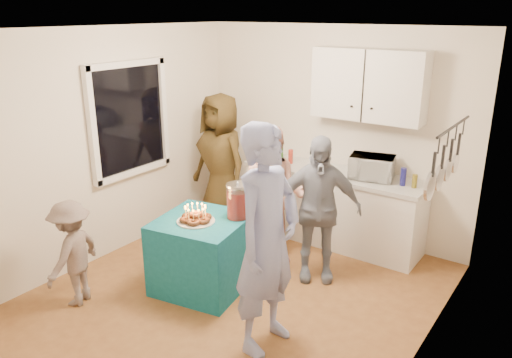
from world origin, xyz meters
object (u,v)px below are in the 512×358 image
Objects in this scene: counter at (332,208)px; punch_jar at (238,202)px; man_birthday at (267,240)px; woman_back_center at (273,196)px; party_table at (203,253)px; child_near_left at (73,253)px; woman_back_left at (221,162)px; microwave at (372,167)px; woman_back_right at (317,209)px.

punch_jar is at bearing -101.70° from counter.
man_birthday is 1.51m from woman_back_center.
party_table is 0.80× the size of child_near_left.
woman_back_left reaches higher than woman_back_center.
woman_back_center reaches higher than counter.
woman_back_center reaches higher than party_table.
woman_back_left is (-1.89, 1.74, -0.09)m from man_birthday.
woman_back_center is (-0.78, 1.27, -0.18)m from man_birthday.
woman_back_left is 1.67× the size of child_near_left.
microwave reaches higher than punch_jar.
man_birthday is 1.24× the size of woman_back_right.
counter is 1.00m from woman_back_center.
counter is 3.05m from child_near_left.
punch_jar is at bearing -130.43° from microwave.
microwave is 2.15m from man_birthday.
woman_back_right is (-0.20, -0.92, -0.26)m from microwave.
microwave is at bearing 23.38° from woman_back_left.
microwave is (0.47, 0.00, 0.62)m from counter.
man_birthday is 2.56m from woman_back_left.
woman_back_center reaches higher than woman_back_right.
woman_back_right is at bearing -73.72° from counter.
punch_jar is 0.32× the size of child_near_left.
punch_jar reaches higher than party_table.
child_near_left is (-1.10, -1.83, -0.26)m from woman_back_center.
woman_back_left is at bearing 49.19° from man_birthday.
punch_jar is (-0.31, -1.51, 0.50)m from counter.
man_birthday is at bearing -111.97° from woman_back_right.
woman_back_left reaches higher than child_near_left.
woman_back_center is at bearing -11.60° from woman_back_left.
counter is at bearing 167.03° from microwave.
child_near_left is (-1.10, -1.19, -0.40)m from punch_jar.
counter is at bearing 71.69° from party_table.
microwave is at bearing 59.09° from party_table.
woman_back_right is (0.85, 0.84, 0.41)m from party_table.
man_birthday reaches higher than woman_back_left.
woman_back_left is 2.31m from child_near_left.
punch_jar reaches higher than counter.
counter is 2.06× the size of child_near_left.
party_table is at bearing 71.63° from man_birthday.
counter is 1.86m from party_table.
woman_back_right reaches higher than punch_jar.
woman_back_center is (-0.78, -0.87, -0.25)m from microwave.
child_near_left is at bearing -164.64° from woman_back_right.
punch_jar reaches higher than child_near_left.
man_birthday is (-0.00, -2.15, -0.07)m from microwave.
child_near_left is (0.00, -2.29, -0.36)m from woman_back_left.
man_birthday is (0.78, -0.64, 0.05)m from punch_jar.
punch_jar is 1.67m from child_near_left.
counter is 2.59× the size of party_table.
man_birthday is at bearing -20.17° from party_table.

